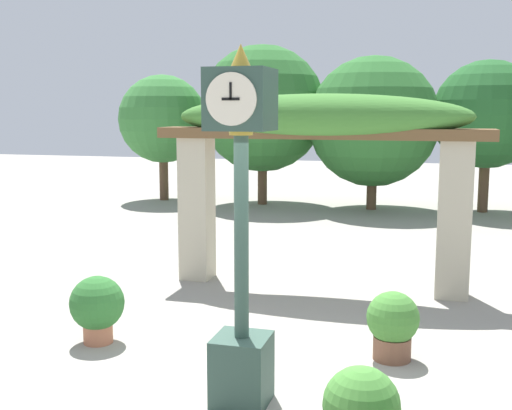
{
  "coord_description": "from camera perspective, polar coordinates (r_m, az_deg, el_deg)",
  "views": [
    {
      "loc": [
        1.74,
        -5.72,
        2.78
      ],
      "look_at": [
        0.04,
        0.34,
        1.85
      ],
      "focal_mm": 45.0,
      "sensor_mm": 36.0,
      "label": 1
    }
  ],
  "objects": [
    {
      "name": "pedestal_clock",
      "position": [
        5.93,
        -1.31,
        -2.64
      ],
      "size": [
        0.55,
        0.6,
        3.37
      ],
      "color": "#2D473D",
      "rests_on": "ground"
    },
    {
      "name": "tree_line",
      "position": [
        18.4,
        12.86,
        8.1
      ],
      "size": [
        16.06,
        4.19,
        5.02
      ],
      "color": "brown",
      "rests_on": "ground"
    },
    {
      "name": "potted_plant_far_left",
      "position": [
        7.47,
        12.06,
        -10.25
      ],
      "size": [
        0.59,
        0.59,
        0.78
      ],
      "color": "brown",
      "rests_on": "ground"
    },
    {
      "name": "ground_plane",
      "position": [
        6.59,
        -1.17,
        -16.57
      ],
      "size": [
        60.0,
        60.0,
        0.0
      ],
      "primitive_type": "plane",
      "color": "gray"
    },
    {
      "name": "pergola",
      "position": [
        10.0,
        5.68,
        5.8
      ],
      "size": [
        5.17,
        1.08,
        3.05
      ],
      "color": "#BCB299",
      "rests_on": "ground"
    },
    {
      "name": "potted_plant_near_right",
      "position": [
        8.03,
        -13.94,
        -8.71
      ],
      "size": [
        0.66,
        0.66,
        0.82
      ],
      "color": "#B26B4C",
      "rests_on": "ground"
    }
  ]
}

